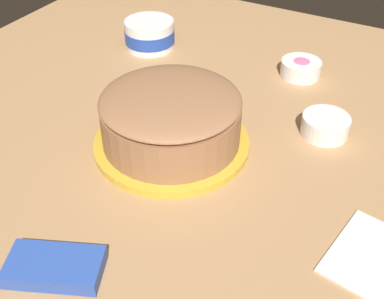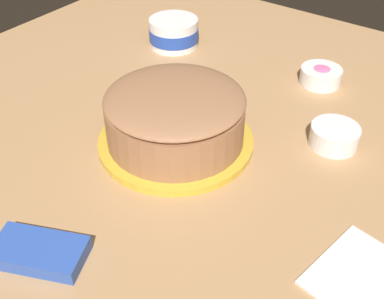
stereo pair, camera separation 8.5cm
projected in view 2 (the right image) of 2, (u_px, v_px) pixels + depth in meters
ground_plane at (201, 177)px, 0.84m from camera, size 1.54×1.54×0.00m
frosted_cake at (175, 120)px, 0.88m from camera, size 0.29×0.29×0.12m
frosting_tub at (174, 32)px, 1.22m from camera, size 0.13×0.13×0.07m
sprinkle_bowl_pink at (321, 75)px, 1.08m from camera, size 0.09×0.09×0.04m
sprinkle_bowl_blue at (334, 136)px, 0.90m from camera, size 0.09×0.09×0.04m
candy_box_lower at (39, 252)px, 0.70m from camera, size 0.15×0.12×0.02m
paper_napkin at (371, 282)px, 0.67m from camera, size 0.17×0.17×0.01m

